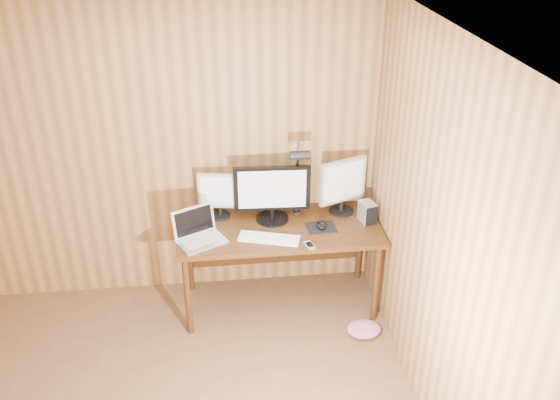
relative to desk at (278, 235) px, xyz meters
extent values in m
plane|color=silver|center=(-0.93, -1.70, 1.87)|extent=(4.00, 4.00, 0.00)
plane|color=#956336|center=(-0.93, 0.30, 0.62)|extent=(4.00, 0.00, 4.00)
plane|color=#956336|center=(0.82, -1.70, 0.62)|extent=(0.00, 4.00, 4.00)
cube|color=#3E220C|center=(0.00, -0.07, 0.10)|extent=(1.60, 0.70, 0.04)
cube|color=#3E220C|center=(0.00, 0.25, -0.17)|extent=(1.48, 0.02, 0.51)
cylinder|color=#3E220C|center=(-0.74, -0.36, -0.27)|extent=(0.05, 0.05, 0.71)
cylinder|color=#3E220C|center=(-0.74, 0.22, -0.27)|extent=(0.05, 0.05, 0.71)
cylinder|color=#3E220C|center=(0.74, -0.36, -0.27)|extent=(0.05, 0.05, 0.71)
cylinder|color=#3E220C|center=(0.74, 0.22, -0.27)|extent=(0.05, 0.05, 0.71)
cylinder|color=black|center=(-0.04, 0.05, 0.13)|extent=(0.26, 0.26, 0.02)
cylinder|color=black|center=(-0.04, 0.05, 0.18)|extent=(0.04, 0.04, 0.08)
cube|color=black|center=(-0.04, 0.05, 0.41)|extent=(0.60, 0.07, 0.37)
cube|color=silver|center=(-0.04, 0.03, 0.41)|extent=(0.53, 0.03, 0.32)
cylinder|color=black|center=(-0.46, 0.15, 0.13)|extent=(0.16, 0.16, 0.02)
cylinder|color=black|center=(-0.46, 0.15, 0.18)|extent=(0.03, 0.03, 0.07)
cube|color=silver|center=(-0.46, 0.15, 0.36)|extent=(0.34, 0.09, 0.29)
cube|color=silver|center=(-0.46, 0.13, 0.36)|extent=(0.29, 0.06, 0.25)
cylinder|color=black|center=(0.53, 0.11, 0.13)|extent=(0.20, 0.20, 0.02)
cylinder|color=black|center=(0.53, 0.11, 0.19)|extent=(0.04, 0.04, 0.09)
cube|color=silver|center=(0.53, 0.11, 0.41)|extent=(0.40, 0.19, 0.36)
cube|color=silver|center=(0.54, 0.09, 0.41)|extent=(0.34, 0.14, 0.31)
cube|color=silver|center=(-0.61, -0.23, 0.13)|extent=(0.41, 0.37, 0.02)
cube|color=silver|center=(-0.66, -0.12, 0.25)|extent=(0.33, 0.20, 0.23)
cube|color=black|center=(-0.66, -0.12, 0.25)|extent=(0.28, 0.17, 0.19)
cube|color=#B2B2B7|center=(-0.61, -0.23, 0.14)|extent=(0.32, 0.26, 0.00)
cube|color=white|center=(-0.10, -0.25, 0.13)|extent=(0.49, 0.26, 0.02)
cube|color=white|center=(-0.10, -0.25, 0.14)|extent=(0.45, 0.23, 0.00)
cube|color=black|center=(0.33, -0.12, 0.12)|extent=(0.24, 0.20, 0.00)
ellipsoid|color=black|center=(0.33, -0.12, 0.15)|extent=(0.09, 0.13, 0.04)
cube|color=silver|center=(0.71, -0.06, 0.20)|extent=(0.14, 0.17, 0.17)
cube|color=black|center=(0.73, -0.13, 0.20)|extent=(0.10, 0.03, 0.16)
cube|color=silver|center=(0.19, -0.37, 0.13)|extent=(0.08, 0.12, 0.01)
cube|color=black|center=(0.19, -0.37, 0.14)|extent=(0.06, 0.08, 0.00)
cylinder|color=black|center=(0.69, 0.06, 0.19)|extent=(0.06, 0.06, 0.13)
cube|color=black|center=(0.16, 0.14, 0.11)|extent=(0.05, 0.06, 0.06)
cylinder|color=black|center=(0.16, 0.14, 0.33)|extent=(0.03, 0.03, 0.42)
sphere|color=black|center=(0.16, 0.14, 0.55)|extent=(0.04, 0.04, 0.04)
cylinder|color=black|center=(0.16, 0.07, 0.63)|extent=(0.02, 0.15, 0.18)
cylinder|color=black|center=(0.16, -0.02, 0.71)|extent=(0.15, 0.07, 0.07)
camera|label=1|loc=(-0.44, -4.05, 2.54)|focal=38.00mm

